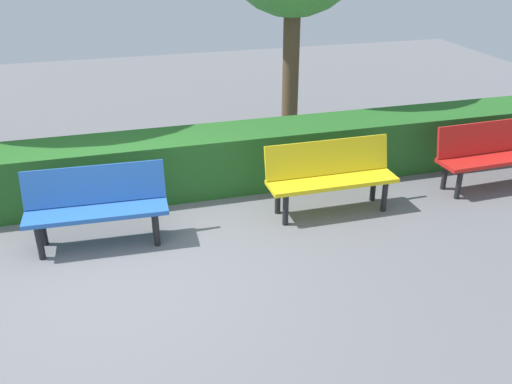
# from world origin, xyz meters

# --- Properties ---
(ground_plane) EXTENTS (20.35, 20.35, 0.00)m
(ground_plane) POSITION_xyz_m (0.00, 0.00, 0.00)
(ground_plane) COLOR slate
(bench_red) EXTENTS (1.63, 0.52, 0.86)m
(bench_red) POSITION_xyz_m (-4.97, -0.76, 0.48)
(bench_red) COLOR red
(bench_red) RESTS_ON ground_plane
(bench_yellow) EXTENTS (1.58, 0.47, 0.86)m
(bench_yellow) POSITION_xyz_m (-2.61, -0.68, 0.48)
(bench_yellow) COLOR yellow
(bench_yellow) RESTS_ON ground_plane
(bench_blue) EXTENTS (1.53, 0.53, 0.86)m
(bench_blue) POSITION_xyz_m (0.14, -0.65, 0.48)
(bench_blue) COLOR blue
(bench_blue) RESTS_ON ground_plane
(hedge_row) EXTENTS (16.35, 0.78, 0.78)m
(hedge_row) POSITION_xyz_m (-1.17, -1.71, 0.39)
(hedge_row) COLOR #266023
(hedge_row) RESTS_ON ground_plane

